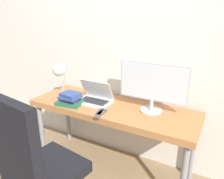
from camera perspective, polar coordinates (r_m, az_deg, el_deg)
The scene contains 9 objects.
wall_back at distance 2.28m, azimuth 4.29°, elevation 12.22°, with size 8.00×0.05×2.60m.
desk at distance 2.16m, azimuth 0.01°, elevation -5.93°, with size 1.65×0.57×0.73m.
laptop at distance 2.21m, azimuth -4.48°, elevation -2.12°, with size 0.34×0.24×0.23m.
monitor at distance 1.97m, azimuth 10.59°, elevation 1.18°, with size 0.62×0.20×0.45m.
desk_lamp at distance 2.32m, azimuth -13.29°, elevation 4.14°, with size 0.15×0.28×0.37m.
office_chair at distance 1.67m, azimuth -19.41°, elevation -17.73°, with size 0.59×0.60×1.12m.
book_stack at distance 2.19m, azimuth -10.91°, elevation -2.49°, with size 0.27×0.20×0.11m.
tv_remote at distance 1.96m, azimuth -3.34°, elevation -6.28°, with size 0.09×0.18×0.02m.
media_remote at distance 1.97m, azimuth -2.63°, elevation -6.04°, with size 0.04×0.13×0.02m.
Camera 1 is at (0.93, -1.43, 1.60)m, focal length 35.00 mm.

